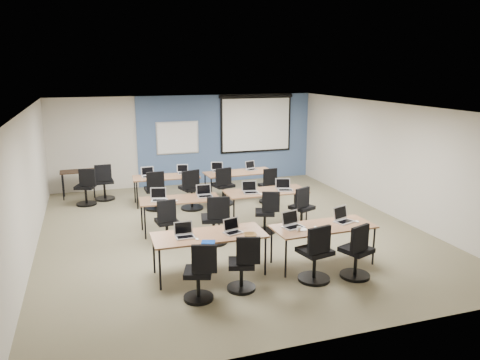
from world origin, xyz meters
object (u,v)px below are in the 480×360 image
object	(u,v)px
whiteboard	(178,138)
task_chair_7	(302,211)
training_table_front_left	(209,237)
laptop_7	(284,187)
task_chair_8	(155,194)
laptop_11	(251,168)
training_table_back_left	(166,178)
spare_chair_b	(86,190)
training_table_back_right	(239,173)
laptop_4	(159,197)
laptop_6	(250,190)
projector_screen	(256,121)
laptop_3	(343,218)
laptop_1	(233,229)
laptop_2	(292,223)
laptop_0	(184,233)
utility_table	(78,174)
task_chair_4	(167,225)
task_chair_2	(316,258)
task_chair_3	(357,256)
task_chair_6	(266,216)
spare_chair_a	(104,185)
laptop_9	(183,171)
training_table_mid_right	(266,193)
laptop_10	(218,169)
training_table_mid_left	(180,201)
task_chair_10	(223,189)
laptop_5	(205,194)
training_table_front_right	(323,228)
task_chair_11	(269,188)
task_chair_9	(192,193)
task_chair_5	(215,224)
task_chair_1	(243,268)
laptop_8	(148,174)

from	to	relation	value
whiteboard	task_chair_7	size ratio (longest dim) A/B	1.31
training_table_front_left	laptop_7	xyz separation A→B (m)	(2.41, 2.33, 0.11)
task_chair_8	laptop_11	distance (m)	2.84
training_table_back_left	spare_chair_b	xyz separation A→B (m)	(-2.02, 0.45, -0.27)
whiteboard	training_table_back_right	xyz separation A→B (m)	(1.30, -1.98, -0.76)
laptop_4	laptop_6	bearing A→B (deg)	12.53
laptop_4	task_chair_7	xyz separation A→B (m)	(3.02, -0.74, -0.39)
spare_chair_b	laptop_11	bearing A→B (deg)	13.99
spare_chair_b	projector_screen	bearing A→B (deg)	34.00
laptop_3	spare_chair_b	distance (m)	6.86
laptop_7	laptop_4	bearing A→B (deg)	-163.53
training_table_front_left	laptop_7	world-z (taller)	laptop_7
laptop_1	laptop_2	bearing A→B (deg)	-20.35
laptop_0	utility_table	distance (m)	6.18
laptop_1	task_chair_4	distance (m)	1.97
training_table_back_left	laptop_0	xyz separation A→B (m)	(-0.46, -4.58, 0.11)
task_chair_2	laptop_3	size ratio (longest dim) A/B	2.92
task_chair_3	task_chair_6	size ratio (longest dim) A/B	1.04
training_table_back_left	spare_chair_a	xyz separation A→B (m)	(-1.55, 0.82, -0.27)
task_chair_3	laptop_9	xyz separation A→B (m)	(-1.79, 5.76, 0.38)
training_table_mid_right	spare_chair_a	world-z (taller)	spare_chair_a
laptop_10	laptop_11	world-z (taller)	laptop_10
training_table_mid_left	task_chair_10	size ratio (longest dim) A/B	1.69
training_table_mid_right	laptop_3	bearing A→B (deg)	-77.24
laptop_4	laptop_5	xyz separation A→B (m)	(1.00, -0.00, -0.00)
laptop_9	utility_table	size ratio (longest dim) A/B	0.33
training_table_back_right	task_chair_2	distance (m)	5.35
task_chair_2	spare_chair_b	xyz separation A→B (m)	(-3.58, 5.89, -0.01)
laptop_2	laptop_9	distance (m)	5.00
whiteboard	task_chair_2	xyz separation A→B (m)	(0.89, -7.31, -1.03)
laptop_4	laptop_7	bearing A→B (deg)	12.09
training_table_back_left	laptop_3	distance (m)	5.33
training_table_front_right	task_chair_7	xyz separation A→B (m)	(0.47, 1.85, -0.28)
task_chair_8	laptop_10	distance (m)	1.98
laptop_5	laptop_9	xyz separation A→B (m)	(0.01, 2.43, -0.00)
projector_screen	laptop_9	xyz separation A→B (m)	(-2.69, -1.63, -1.10)
laptop_0	spare_chair_a	distance (m)	5.53
task_chair_7	spare_chair_b	bearing A→B (deg)	119.35
laptop_3	task_chair_11	xyz separation A→B (m)	(0.07, 3.89, -0.40)
task_chair_8	laptop_9	size ratio (longest dim) A/B	3.38
laptop_9	task_chair_9	distance (m)	1.05
task_chair_7	laptop_9	xyz separation A→B (m)	(-2.01, 3.18, 0.39)
training_table_mid_right	task_chair_5	distance (m)	1.85
task_chair_5	laptop_7	bearing A→B (deg)	37.85
laptop_4	spare_chair_a	bearing A→B (deg)	121.95
whiteboard	projector_screen	xyz separation A→B (m)	(2.50, -0.02, 0.44)
task_chair_1	task_chair_2	distance (m)	1.25
training_table_front_right	laptop_4	world-z (taller)	laptop_4
laptop_1	task_chair_9	distance (m)	3.88
task_chair_4	laptop_8	distance (m)	3.04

